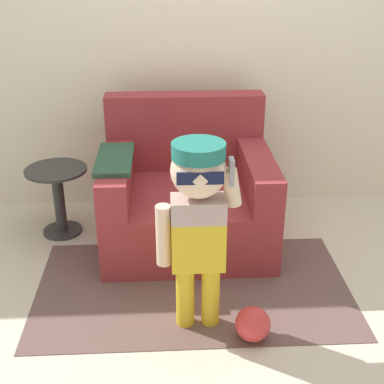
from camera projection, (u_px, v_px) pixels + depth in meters
ground_plane at (214, 250)px, 3.58m from camera, size 10.00×10.00×0.00m
wall_back at (207, 32)px, 3.76m from camera, size 10.00×0.05×2.60m
armchair at (187, 195)px, 3.61m from camera, size 1.11×0.96×0.93m
person_child at (198, 209)px, 2.61m from camera, size 0.42×0.32×1.03m
side_table at (59, 194)px, 3.69m from camera, size 0.42×0.42×0.49m
rug at (193, 287)px, 3.19m from camera, size 1.85×1.07×0.01m
toy_ball at (253, 324)px, 2.75m from camera, size 0.18×0.18×0.18m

